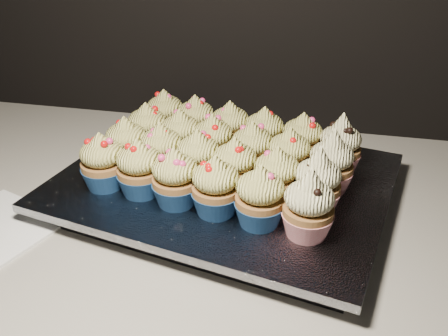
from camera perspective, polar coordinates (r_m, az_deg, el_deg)
name	(u,v)px	position (r m, az deg, el deg)	size (l,w,h in m)	color
worktop	(97,203)	(0.80, -14.27, -3.93)	(2.44, 0.64, 0.04)	beige
baking_tray	(224,191)	(0.74, 0.00, -2.62)	(0.43, 0.33, 0.02)	black
foil_lining	(224,181)	(0.73, 0.00, -1.50)	(0.46, 0.36, 0.01)	silver
cupcake_0	(103,163)	(0.71, -13.69, 0.59)	(0.06, 0.06, 0.08)	navy
cupcake_1	(140,169)	(0.69, -9.63, -0.13)	(0.06, 0.06, 0.08)	navy
cupcake_2	(175,179)	(0.66, -5.58, -1.24)	(0.06, 0.06, 0.08)	navy
cupcake_3	(216,187)	(0.63, -0.97, -2.23)	(0.06, 0.06, 0.08)	navy
cupcake_4	(260,198)	(0.62, 4.12, -3.43)	(0.06, 0.06, 0.08)	navy
cupcake_5	(308,207)	(0.60, 9.63, -4.40)	(0.06, 0.06, 0.10)	red
cupcake_6	(127,145)	(0.75, -11.05, 2.59)	(0.06, 0.06, 0.08)	navy
cupcake_7	(162,152)	(0.73, -7.13, 1.88)	(0.06, 0.06, 0.08)	navy
cupcake_8	(198,159)	(0.70, -2.98, 1.01)	(0.06, 0.06, 0.08)	navy
cupcake_9	(235,168)	(0.68, 1.21, 0.04)	(0.06, 0.06, 0.08)	navy
cupcake_10	(276,178)	(0.66, 5.99, -1.11)	(0.06, 0.06, 0.08)	navy
cupcake_11	(317,183)	(0.65, 10.59, -1.74)	(0.06, 0.06, 0.10)	red
cupcake_12	(148,130)	(0.80, -8.73, 4.34)	(0.06, 0.06, 0.08)	navy
cupcake_13	(181,137)	(0.77, -4.97, 3.58)	(0.06, 0.06, 0.08)	navy
cupcake_14	(213,142)	(0.75, -1.31, 2.94)	(0.06, 0.06, 0.08)	navy
cupcake_15	(252,151)	(0.72, 3.20, 1.99)	(0.06, 0.06, 0.08)	navy
cupcake_16	(289,157)	(0.71, 7.41, 1.28)	(0.06, 0.06, 0.08)	navy
cupcake_17	(331,164)	(0.70, 12.13, 0.46)	(0.06, 0.06, 0.10)	red
cupcake_18	(165,115)	(0.85, -6.73, 5.99)	(0.06, 0.06, 0.08)	navy
cupcake_19	(196,121)	(0.82, -3.25, 5.33)	(0.06, 0.06, 0.08)	navy
cupcake_20	(230,128)	(0.79, 0.69, 4.60)	(0.06, 0.06, 0.08)	navy
cupcake_21	(264,134)	(0.78, 4.58, 3.86)	(0.06, 0.06, 0.08)	navy
cupcake_22	(302,141)	(0.76, 8.89, 3.09)	(0.06, 0.06, 0.08)	navy
cupcake_23	(340,147)	(0.75, 13.10, 2.38)	(0.06, 0.06, 0.10)	red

